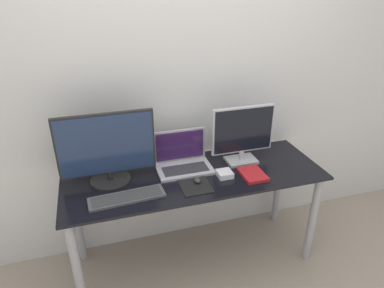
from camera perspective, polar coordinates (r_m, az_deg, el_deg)
ground_plane at (r=2.60m, az=2.63°, el=-22.87°), size 12.00×12.00×0.00m
wall_back at (r=2.45m, az=-2.04°, el=9.36°), size 7.00×0.05×2.50m
desk at (r=2.40m, az=0.51°, el=-7.82°), size 1.76×0.61×0.75m
monitor_left at (r=2.21m, az=-13.99°, el=-1.04°), size 0.61×0.26×0.48m
monitor_right at (r=2.42m, az=8.47°, el=1.64°), size 0.45×0.15×0.42m
laptop at (r=2.39m, az=-1.58°, el=-2.51°), size 0.38×0.25×0.25m
keyboard at (r=2.13m, az=-10.79°, el=-8.73°), size 0.47×0.16×0.02m
mousepad at (r=2.21m, az=0.52°, el=-6.92°), size 0.19×0.22×0.00m
mouse at (r=2.23m, az=0.85°, el=-6.01°), size 0.04×0.07×0.03m
book at (r=2.35m, az=10.08°, el=-4.99°), size 0.15×0.20×0.02m
power_brick at (r=2.31m, az=5.46°, el=-4.98°), size 0.10×0.10×0.04m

